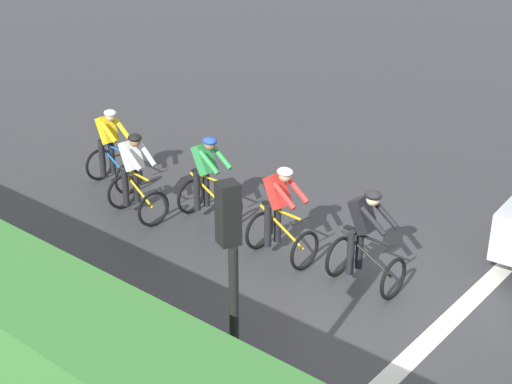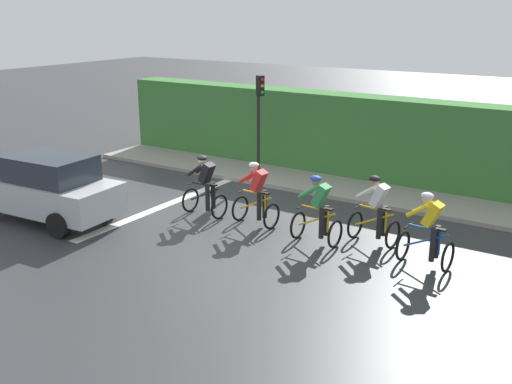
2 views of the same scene
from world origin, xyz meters
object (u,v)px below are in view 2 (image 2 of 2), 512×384
(cyclist_second, at_px, (376,212))
(cyclist_trailing, at_px, (205,187))
(cyclist_lead, at_px, (428,232))
(cyclist_mid, at_px, (318,212))
(traffic_light_near_crossing, at_px, (259,110))
(car_silver, at_px, (47,188))
(cyclist_fourth, at_px, (257,196))

(cyclist_second, relative_size, cyclist_trailing, 1.00)
(cyclist_lead, height_order, cyclist_mid, same)
(cyclist_trailing, xyz_separation_m, traffic_light_near_crossing, (-4.04, -0.87, 1.43))
(car_silver, bearing_deg, cyclist_mid, 109.25)
(cyclist_second, bearing_deg, cyclist_trailing, -82.69)
(cyclist_second, bearing_deg, cyclist_lead, 66.15)
(cyclist_mid, height_order, cyclist_fourth, same)
(cyclist_second, relative_size, cyclist_fourth, 1.00)
(cyclist_trailing, bearing_deg, cyclist_second, 97.31)
(traffic_light_near_crossing, bearing_deg, cyclist_trailing, 12.19)
(cyclist_fourth, distance_m, cyclist_trailing, 1.56)
(car_silver, bearing_deg, cyclist_fourth, 118.40)
(cyclist_mid, bearing_deg, cyclist_lead, 92.04)
(car_silver, bearing_deg, traffic_light_near_crossing, 159.71)
(cyclist_fourth, xyz_separation_m, traffic_light_near_crossing, (-3.91, -2.42, 1.43))
(cyclist_mid, xyz_separation_m, car_silver, (2.35, -6.73, 0.08))
(cyclist_lead, distance_m, cyclist_trailing, 6.03)
(cyclist_fourth, bearing_deg, traffic_light_near_crossing, -148.22)
(cyclist_mid, xyz_separation_m, cyclist_trailing, (-0.14, -3.44, 0.00))
(cyclist_lead, height_order, cyclist_second, same)
(traffic_light_near_crossing, bearing_deg, car_silver, -20.29)
(cyclist_lead, relative_size, cyclist_mid, 1.00)
(cyclist_second, xyz_separation_m, cyclist_fourth, (0.46, -3.04, 0.00))
(cyclist_fourth, bearing_deg, cyclist_mid, 81.98)
(cyclist_trailing, relative_size, car_silver, 0.39)
(cyclist_second, bearing_deg, cyclist_fourth, -81.35)
(car_silver, xyz_separation_m, traffic_light_near_crossing, (-6.53, 2.41, 1.35))
(cyclist_fourth, distance_m, traffic_light_near_crossing, 4.82)
(cyclist_fourth, height_order, cyclist_trailing, same)
(cyclist_second, bearing_deg, traffic_light_near_crossing, -122.28)
(cyclist_lead, relative_size, car_silver, 0.39)
(cyclist_mid, height_order, car_silver, car_silver)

